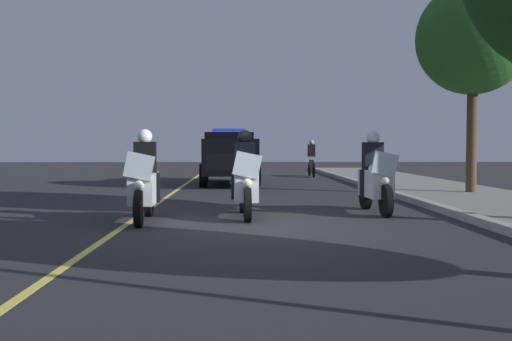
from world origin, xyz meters
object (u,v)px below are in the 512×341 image
at_px(police_motorcycle_lead_right, 245,182).
at_px(cyclist_background, 312,158).
at_px(police_motorcycle_trailing, 375,180).
at_px(police_suv, 229,155).
at_px(police_motorcycle_lead_left, 144,184).
at_px(tree_far_back, 473,39).

xyz_separation_m(police_motorcycle_lead_right, cyclist_background, (-14.58, 3.14, 0.14)).
distance_m(police_motorcycle_lead_right, police_motorcycle_trailing, 2.79).
relative_size(police_motorcycle_trailing, police_suv, 0.43).
distance_m(police_motorcycle_lead_left, police_suv, 10.46).
relative_size(police_motorcycle_lead_left, tree_far_back, 0.36).
xyz_separation_m(police_motorcycle_trailing, cyclist_background, (-13.97, 0.42, 0.14)).
height_order(police_motorcycle_lead_right, police_motorcycle_trailing, same).
bearing_deg(police_motorcycle_lead_right, police_motorcycle_lead_left, -73.36).
bearing_deg(tree_far_back, police_motorcycle_lead_left, -57.50).
bearing_deg(police_suv, police_motorcycle_lead_left, -7.37).
xyz_separation_m(police_motorcycle_trailing, tree_far_back, (-4.14, 3.74, 3.72)).
height_order(police_motorcycle_lead_right, police_suv, police_suv).
distance_m(police_motorcycle_lead_left, cyclist_background, 15.96).
xyz_separation_m(police_motorcycle_lead_left, cyclist_background, (-15.15, 5.02, 0.14)).
xyz_separation_m(police_suv, cyclist_background, (-4.78, 3.68, -0.22)).
xyz_separation_m(police_motorcycle_lead_left, tree_far_back, (-5.31, 8.34, 3.72)).
height_order(police_motorcycle_trailing, tree_far_back, tree_far_back).
bearing_deg(police_suv, police_motorcycle_trailing, 19.54).
xyz_separation_m(police_motorcycle_lead_right, tree_far_back, (-4.75, 6.46, 3.72)).
distance_m(police_motorcycle_lead_left, police_motorcycle_trailing, 4.75).
height_order(police_suv, cyclist_background, police_suv).
relative_size(police_motorcycle_lead_left, police_motorcycle_trailing, 1.00).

